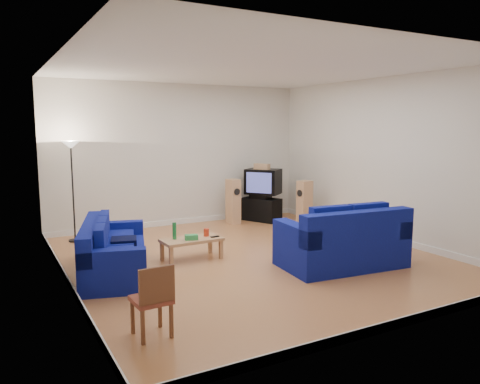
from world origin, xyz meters
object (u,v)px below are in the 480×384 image
coffee_table (192,241)px  sofa_three_seat (111,255)px  sofa_loveseat (344,245)px  television (263,181)px  tv_stand (261,209)px

coffee_table → sofa_three_seat: bearing=-174.3°
coffee_table → sofa_loveseat: bearing=-38.4°
coffee_table → television: (2.83, 2.30, 0.63)m
television → tv_stand: bearing=-114.0°
sofa_loveseat → sofa_three_seat: bearing=162.6°
sofa_three_seat → sofa_loveseat: 3.66m
sofa_three_seat → television: size_ratio=2.35×
sofa_loveseat → tv_stand: 3.93m
coffee_table → television: 3.70m
sofa_three_seat → coffee_table: sofa_three_seat is taller
coffee_table → television: television is taller
tv_stand → coffee_table: bearing=-76.4°
television → sofa_loveseat: bearing=-50.5°
sofa_three_seat → tv_stand: size_ratio=2.56×
sofa_three_seat → television: 4.91m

